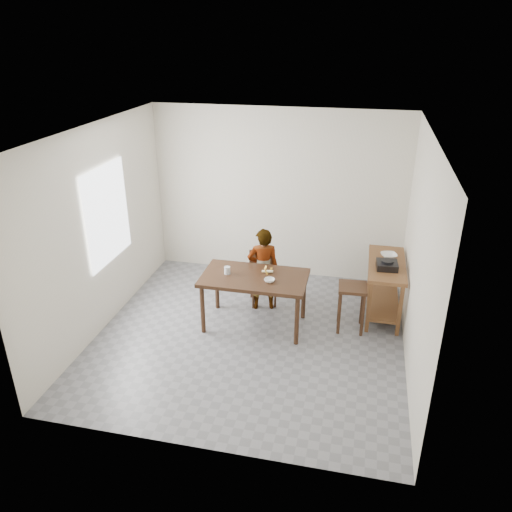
% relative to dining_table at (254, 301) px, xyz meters
% --- Properties ---
extents(floor, '(4.00, 4.00, 0.04)m').
position_rel_dining_table_xyz_m(floor, '(0.00, -0.30, -0.40)').
color(floor, slate).
rests_on(floor, ground).
extents(ceiling, '(4.00, 4.00, 0.04)m').
position_rel_dining_table_xyz_m(ceiling, '(0.00, -0.30, 2.35)').
color(ceiling, white).
rests_on(ceiling, wall_back).
extents(wall_back, '(4.00, 0.04, 2.70)m').
position_rel_dining_table_xyz_m(wall_back, '(0.00, 1.72, 0.98)').
color(wall_back, silver).
rests_on(wall_back, ground).
extents(wall_front, '(4.00, 0.04, 2.70)m').
position_rel_dining_table_xyz_m(wall_front, '(0.00, -2.32, 0.98)').
color(wall_front, silver).
rests_on(wall_front, ground).
extents(wall_left, '(0.04, 4.00, 2.70)m').
position_rel_dining_table_xyz_m(wall_left, '(-2.02, -0.30, 0.98)').
color(wall_left, silver).
rests_on(wall_left, ground).
extents(wall_right, '(0.04, 4.00, 2.70)m').
position_rel_dining_table_xyz_m(wall_right, '(2.02, -0.30, 0.98)').
color(wall_right, silver).
rests_on(wall_right, ground).
extents(window_pane, '(0.02, 1.10, 1.30)m').
position_rel_dining_table_xyz_m(window_pane, '(-1.97, -0.10, 1.12)').
color(window_pane, white).
rests_on(window_pane, wall_left).
extents(dining_table, '(1.40, 0.80, 0.75)m').
position_rel_dining_table_xyz_m(dining_table, '(0.00, 0.00, 0.00)').
color(dining_table, '#361F12').
rests_on(dining_table, floor).
extents(prep_counter, '(0.50, 1.20, 0.80)m').
position_rel_dining_table_xyz_m(prep_counter, '(1.72, 0.70, 0.03)').
color(prep_counter, brown).
rests_on(prep_counter, floor).
extents(child, '(0.52, 0.41, 1.24)m').
position_rel_dining_table_xyz_m(child, '(0.02, 0.49, 0.24)').
color(child, silver).
rests_on(child, floor).
extents(dining_chair, '(0.48, 0.48, 0.78)m').
position_rel_dining_table_xyz_m(dining_chair, '(-0.01, 0.63, 0.02)').
color(dining_chair, '#361F12').
rests_on(dining_chair, floor).
extents(stool, '(0.39, 0.39, 0.65)m').
position_rel_dining_table_xyz_m(stool, '(1.29, 0.19, -0.05)').
color(stool, '#361F12').
rests_on(stool, floor).
extents(glass_tumbler, '(0.11, 0.11, 0.10)m').
position_rel_dining_table_xyz_m(glass_tumbler, '(-0.37, -0.01, 0.43)').
color(glass_tumbler, silver).
rests_on(glass_tumbler, dining_table).
extents(small_bowl, '(0.17, 0.17, 0.04)m').
position_rel_dining_table_xyz_m(small_bowl, '(0.23, -0.11, 0.40)').
color(small_bowl, white).
rests_on(small_bowl, dining_table).
extents(banana, '(0.17, 0.12, 0.06)m').
position_rel_dining_table_xyz_m(banana, '(0.15, 0.13, 0.40)').
color(banana, '#FDD64E').
rests_on(banana, dining_table).
extents(serving_bowl, '(0.27, 0.27, 0.06)m').
position_rel_dining_table_xyz_m(serving_bowl, '(1.74, 0.89, 0.45)').
color(serving_bowl, white).
rests_on(serving_bowl, prep_counter).
extents(gas_burner, '(0.29, 0.29, 0.09)m').
position_rel_dining_table_xyz_m(gas_burner, '(1.71, 0.52, 0.47)').
color(gas_burner, black).
rests_on(gas_burner, prep_counter).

